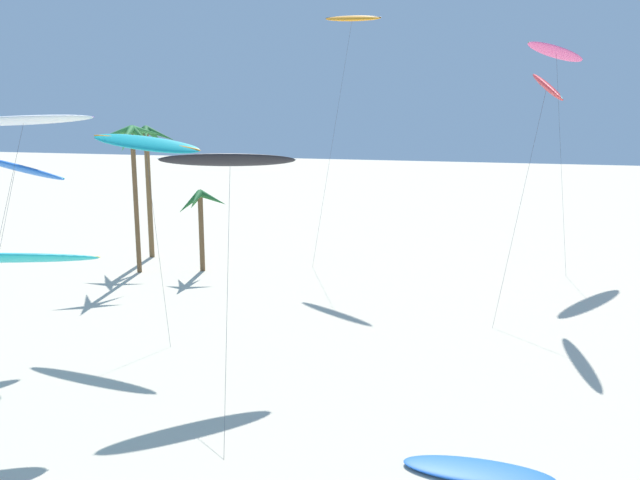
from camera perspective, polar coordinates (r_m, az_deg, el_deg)
name	(u,v)px	position (r m, az deg, el deg)	size (l,w,h in m)	color
palm_tree_0	(148,154)	(57.76, -14.27, 6.97)	(4.73, 4.81, 10.97)	brown
palm_tree_1	(201,206)	(52.46, -9.99, 2.81)	(3.74, 4.35, 6.33)	brown
palm_tree_2	(133,153)	(52.53, -15.43, 7.08)	(4.30, 5.12, 11.17)	brown
flying_kite_2	(556,52)	(59.52, 19.22, 14.66)	(5.68, 10.62, 17.72)	#EA5193
flying_kite_3	(15,167)	(40.58, -24.21, 5.61)	(7.32, 5.99, 10.21)	blue
flying_kite_4	(230,160)	(33.61, -7.56, 6.68)	(6.56, 12.73, 10.67)	black
flying_kite_6	(547,86)	(45.79, 18.49, 12.14)	(3.69, 11.40, 15.12)	red
flying_kite_7	(145,143)	(40.03, -14.48, 7.87)	(7.84, 5.30, 11.31)	#19B2B7
flying_kite_8	(24,120)	(40.67, -23.61, 9.19)	(5.38, 11.38, 12.32)	white
flying_kite_9	(352,18)	(56.69, 2.71, 18.07)	(5.93, 7.01, 19.92)	orange
grounded_kite_0	(478,471)	(25.73, 13.14, -18.36)	(5.29, 1.78, 0.26)	blue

